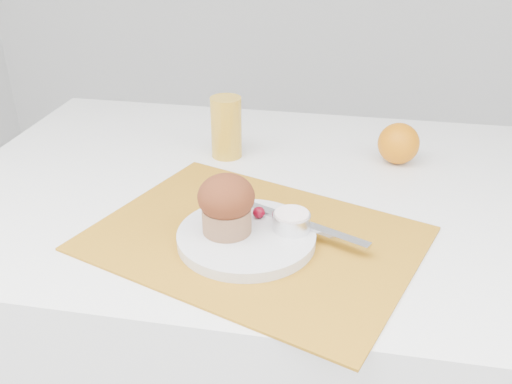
% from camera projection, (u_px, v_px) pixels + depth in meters
% --- Properties ---
extents(table, '(1.20, 0.80, 0.75)m').
position_uv_depth(table, '(270.00, 339.00, 1.24)').
color(table, white).
rests_on(table, ground).
extents(placemat, '(0.58, 0.51, 0.00)m').
position_uv_depth(placemat, '(254.00, 238.00, 0.90)').
color(placemat, '#B17318').
rests_on(placemat, table).
extents(plate, '(0.25, 0.25, 0.02)m').
position_uv_depth(plate, '(246.00, 237.00, 0.88)').
color(plate, silver).
rests_on(plate, placemat).
extents(ramekin, '(0.07, 0.07, 0.03)m').
position_uv_depth(ramekin, '(292.00, 222.00, 0.88)').
color(ramekin, silver).
rests_on(ramekin, plate).
extents(cream, '(0.06, 0.06, 0.01)m').
position_uv_depth(cream, '(292.00, 215.00, 0.87)').
color(cream, white).
rests_on(cream, ramekin).
extents(raspberry_near, '(0.02, 0.02, 0.02)m').
position_uv_depth(raspberry_near, '(259.00, 212.00, 0.91)').
color(raspberry_near, '#50020F').
rests_on(raspberry_near, plate).
extents(raspberry_far, '(0.02, 0.02, 0.02)m').
position_uv_depth(raspberry_far, '(278.00, 215.00, 0.91)').
color(raspberry_far, '#5B0216').
rests_on(raspberry_far, plate).
extents(butter_knife, '(0.21, 0.11, 0.01)m').
position_uv_depth(butter_knife, '(305.00, 224.00, 0.89)').
color(butter_knife, '#B6B7BF').
rests_on(butter_knife, plate).
extents(orange, '(0.08, 0.08, 0.08)m').
position_uv_depth(orange, '(399.00, 143.00, 1.13)').
color(orange, orange).
rests_on(orange, table).
extents(juice_glass, '(0.07, 0.07, 0.13)m').
position_uv_depth(juice_glass, '(226.00, 127.00, 1.15)').
color(juice_glass, gold).
rests_on(juice_glass, table).
extents(muffin, '(0.09, 0.09, 0.09)m').
position_uv_depth(muffin, '(226.00, 204.00, 0.86)').
color(muffin, '#9C6C4B').
rests_on(muffin, plate).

